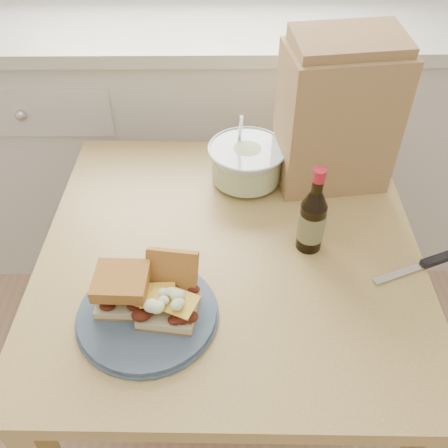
{
  "coord_description": "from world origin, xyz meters",
  "views": [
    {
      "loc": [
        0.11,
        0.03,
        1.55
      ],
      "look_at": [
        0.12,
        0.83,
        0.8
      ],
      "focal_mm": 40.0,
      "sensor_mm": 36.0,
      "label": 1
    }
  ],
  "objects_px": {
    "plate": "(148,314)",
    "coleslaw_bowl": "(247,164)",
    "beer_bottle": "(312,219)",
    "dining_table": "(230,278)",
    "paper_bag": "(336,119)"
  },
  "relations": [
    {
      "from": "plate",
      "to": "beer_bottle",
      "type": "xyz_separation_m",
      "value": [
        0.35,
        0.2,
        0.07
      ]
    },
    {
      "from": "dining_table",
      "to": "coleslaw_bowl",
      "type": "height_order",
      "value": "coleslaw_bowl"
    },
    {
      "from": "dining_table",
      "to": "paper_bag",
      "type": "bearing_deg",
      "value": 46.53
    },
    {
      "from": "plate",
      "to": "beer_bottle",
      "type": "height_order",
      "value": "beer_bottle"
    },
    {
      "from": "beer_bottle",
      "to": "dining_table",
      "type": "bearing_deg",
      "value": 167.0
    },
    {
      "from": "coleslaw_bowl",
      "to": "plate",
      "type": "bearing_deg",
      "value": -116.11
    },
    {
      "from": "paper_bag",
      "to": "coleslaw_bowl",
      "type": "bearing_deg",
      "value": 176.28
    },
    {
      "from": "dining_table",
      "to": "beer_bottle",
      "type": "relative_size",
      "value": 4.06
    },
    {
      "from": "dining_table",
      "to": "paper_bag",
      "type": "distance_m",
      "value": 0.47
    },
    {
      "from": "beer_bottle",
      "to": "paper_bag",
      "type": "relative_size",
      "value": 0.62
    },
    {
      "from": "beer_bottle",
      "to": "plate",
      "type": "bearing_deg",
      "value": -164.9
    },
    {
      "from": "coleslaw_bowl",
      "to": "paper_bag",
      "type": "height_order",
      "value": "paper_bag"
    },
    {
      "from": "beer_bottle",
      "to": "paper_bag",
      "type": "xyz_separation_m",
      "value": [
        0.08,
        0.26,
        0.1
      ]
    },
    {
      "from": "dining_table",
      "to": "beer_bottle",
      "type": "xyz_separation_m",
      "value": [
        0.18,
        0.0,
        0.19
      ]
    },
    {
      "from": "plate",
      "to": "coleslaw_bowl",
      "type": "relative_size",
      "value": 1.37
    }
  ]
}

